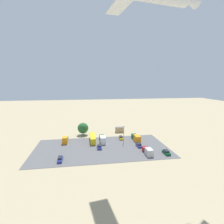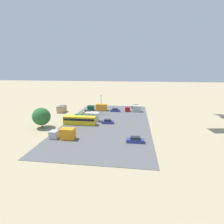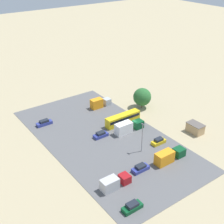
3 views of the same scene
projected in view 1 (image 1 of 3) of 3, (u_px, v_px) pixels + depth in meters
ground_plane at (100, 141)px, 87.63m from camera, size 400.00×400.00×0.00m
parking_lot_surface at (102, 148)px, 78.12m from camera, size 59.13×30.56×0.08m
shed_building at (120, 130)px, 102.37m from camera, size 4.95×3.17×2.86m
bus at (93, 138)px, 86.44m from camera, size 2.45×11.59×3.02m
parked_car_0 at (121, 138)px, 89.91m from camera, size 1.77×4.15×1.66m
parked_car_1 at (166, 152)px, 71.61m from camera, size 1.91×4.44×1.66m
parked_car_2 at (99, 147)px, 77.50m from camera, size 1.86×4.26×1.57m
parked_car_3 at (139, 145)px, 79.60m from camera, size 1.91×4.44×1.56m
parked_car_4 at (60, 159)px, 65.36m from camera, size 1.72×4.79×1.64m
parked_truck_0 at (65, 140)px, 84.85m from camera, size 2.35×7.21×3.16m
parked_truck_1 at (148, 151)px, 71.22m from camera, size 2.46×7.28×2.81m
parked_truck_2 at (136, 138)px, 87.57m from camera, size 2.46×9.02×3.12m
parked_truck_3 at (103, 139)px, 85.41m from camera, size 2.43×9.34×3.29m
tree_near_shed at (83, 128)px, 96.70m from camera, size 5.95×5.95×6.88m
light_pole_lot_centre at (124, 134)px, 83.26m from camera, size 0.90×0.28×8.31m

